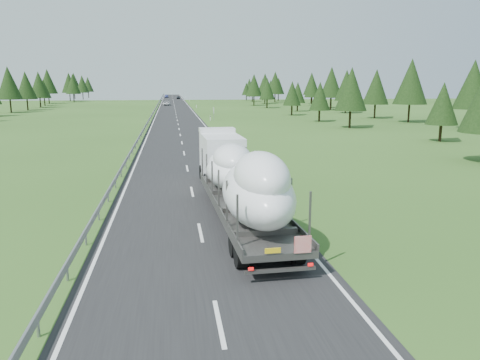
{
  "coord_description": "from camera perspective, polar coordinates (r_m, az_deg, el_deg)",
  "views": [
    {
      "loc": [
        -1.3,
        -13.17,
        7.26
      ],
      "look_at": [
        2.3,
        11.19,
        2.16
      ],
      "focal_mm": 35.0,
      "sensor_mm": 36.0,
      "label": 1
    }
  ],
  "objects": [
    {
      "name": "marker_posts",
      "position": [
        168.48,
        -5.82,
        9.37
      ],
      "size": [
        0.13,
        350.08,
        1.0
      ],
      "color": "silver",
      "rests_on": "ground"
    },
    {
      "name": "distant_car_blue",
      "position": [
        246.12,
        -8.95,
        10.06
      ],
      "size": [
        2.04,
        4.85,
        1.56
      ],
      "primitive_type": "imported",
      "rotation": [
        0.0,
        0.0,
        -0.08
      ],
      "color": "#1A2149",
      "rests_on": "ground"
    },
    {
      "name": "distant_car_dark",
      "position": [
        224.94,
        -7.53,
        9.94
      ],
      "size": [
        1.81,
        4.11,
        1.38
      ],
      "primitive_type": "imported",
      "rotation": [
        0.0,
        0.0,
        -0.05
      ],
      "color": "black",
      "rests_on": "ground"
    },
    {
      "name": "distant_van",
      "position": [
        159.79,
        -8.97,
        9.22
      ],
      "size": [
        2.71,
        5.22,
        1.4
      ],
      "primitive_type": "imported",
      "rotation": [
        0.0,
        0.0,
        -0.08
      ],
      "color": "silver",
      "rests_on": "ground"
    },
    {
      "name": "highway_sign",
      "position": [
        93.71,
        -3.22,
        8.36
      ],
      "size": [
        0.08,
        0.9,
        2.6
      ],
      "color": "slate",
      "rests_on": "ground"
    },
    {
      "name": "guardrail",
      "position": [
        113.38,
        -10.52,
        8.15
      ],
      "size": [
        0.1,
        400.0,
        0.76
      ],
      "color": "slate",
      "rests_on": "ground"
    },
    {
      "name": "road_surface",
      "position": [
        113.41,
        -7.81,
        7.94
      ],
      "size": [
        10.0,
        400.0,
        0.02
      ],
      "primitive_type": "cube",
      "color": "black",
      "rests_on": "ground"
    },
    {
      "name": "boat_truck",
      "position": [
        26.08,
        -0.32,
        0.8
      ],
      "size": [
        3.46,
        20.94,
        4.45
      ],
      "color": "white",
      "rests_on": "ground"
    },
    {
      "name": "ground",
      "position": [
        15.09,
        -2.55,
        -17.06
      ],
      "size": [
        400.0,
        400.0,
        0.0
      ],
      "primitive_type": "plane",
      "color": "#2D521B",
      "rests_on": "ground"
    },
    {
      "name": "tree_line_right",
      "position": [
        110.56,
        13.42,
        11.11
      ],
      "size": [
        28.08,
        272.15,
        12.14
      ],
      "color": "black",
      "rests_on": "ground"
    }
  ]
}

